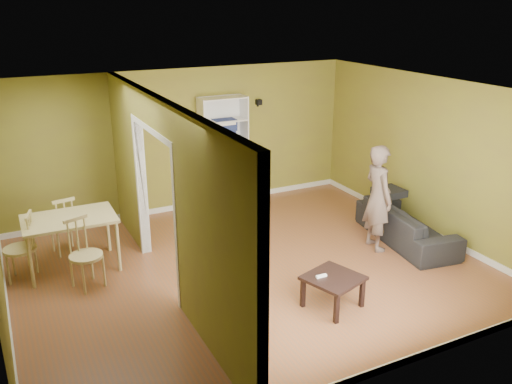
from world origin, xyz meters
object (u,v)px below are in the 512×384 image
dining_table (69,223)px  chair_far (63,224)px  bookshelf (222,152)px  sofa (407,219)px  person (379,189)px  chair_near (86,254)px  chair_left (20,247)px  coffee_table (333,281)px

dining_table → chair_far: 0.65m
bookshelf → dining_table: 3.33m
sofa → bookshelf: (-2.00, 2.86, 0.66)m
sofa → bookshelf: bearing=43.2°
sofa → chair_far: bearing=76.2°
person → chair_near: person is taller
chair_left → person: bearing=89.8°
chair_far → person: bearing=145.4°
person → coffee_table: bearing=133.0°
chair_far → chair_left: bearing=33.3°
coffee_table → chair_far: (-2.82, 3.18, 0.11)m
dining_table → chair_near: (0.09, -0.66, -0.23)m
dining_table → person: bearing=-17.7°
coffee_table → dining_table: (-2.79, 2.57, 0.36)m
sofa → chair_far: chair_far is taller
person → bookshelf: size_ratio=0.95×
chair_near → person: bearing=-30.8°
person → dining_table: bearing=79.0°
chair_near → chair_left: bearing=120.2°
sofa → chair_near: size_ratio=2.03×
person → chair_far: (-4.41, 2.00, -0.52)m
person → coffee_table: person is taller
coffee_table → chair_near: (-2.70, 1.92, 0.13)m
bookshelf → person: bearing=-63.8°
person → chair_near: 4.39m
sofa → person: bearing=95.3°
bookshelf → coffee_table: 4.07m
sofa → chair_near: (-4.90, 0.78, 0.11)m
sofa → chair_near: 4.96m
sofa → chair_near: chair_near is taller
person → chair_left: size_ratio=2.01×
bookshelf → chair_far: 3.18m
chair_near → coffee_table: bearing=-56.4°
sofa → coffee_table: (-2.20, -1.14, -0.02)m
dining_table → sofa: bearing=-16.0°
person → chair_near: bearing=86.8°
person → dining_table: 4.61m
coffee_table → sofa: bearing=27.4°
bookshelf → chair_left: bookshelf is taller
dining_table → chair_left: (-0.69, -0.02, -0.23)m
chair_left → chair_far: 0.91m
sofa → person: person is taller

